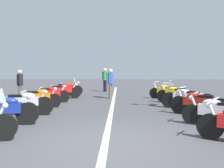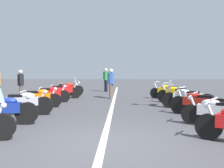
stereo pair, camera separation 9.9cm
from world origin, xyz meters
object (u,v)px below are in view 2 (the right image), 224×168
object	(u,v)px
motorcycle_left_row_3	(39,97)
bystander_4	(106,78)
motorcycle_left_row_6	(67,89)
motorcycle_right_row_5	(168,91)
motorcycle_left_row_4	(50,94)
motorcycle_right_row_2	(198,103)
motorcycle_left_row_5	(63,90)
motorcycle_left_row_1	(3,109)
motorcycle_right_row_1	(217,112)
motorcycle_right_row_4	(176,94)
bystander_0	(21,83)
bystander_3	(111,81)
motorcycle_right_row_3	(187,98)
motorcycle_left_row_2	(23,102)

from	to	relation	value
motorcycle_left_row_3	bystander_4	size ratio (longest dim) A/B	1.10
motorcycle_left_row_6	motorcycle_right_row_5	size ratio (longest dim) A/B	1.10
motorcycle_left_row_4	motorcycle_right_row_2	size ratio (longest dim) A/B	1.06
motorcycle_left_row_5	motorcycle_left_row_3	bearing A→B (deg)	-112.11
motorcycle_left_row_1	motorcycle_right_row_1	world-z (taller)	motorcycle_left_row_1
motorcycle_right_row_4	bystander_0	xyz separation A→B (m)	(0.80, 8.13, 0.51)
motorcycle_left_row_1	bystander_3	bearing A→B (deg)	56.99
motorcycle_right_row_5	bystander_0	bearing A→B (deg)	37.62
motorcycle_left_row_1	bystander_0	size ratio (longest dim) A/B	1.26
motorcycle_left_row_5	motorcycle_right_row_1	distance (m)	9.07
motorcycle_right_row_5	motorcycle_right_row_3	bearing A→B (deg)	123.73
motorcycle_left_row_4	motorcycle_right_row_1	distance (m)	8.00
motorcycle_right_row_4	bystander_3	size ratio (longest dim) A/B	1.04
motorcycle_right_row_5	motorcycle_left_row_2	bearing A→B (deg)	70.77
motorcycle_left_row_1	motorcycle_left_row_4	bearing A→B (deg)	80.81
motorcycle_left_row_5	motorcycle_right_row_2	xyz separation A→B (m)	(-5.06, -6.11, -0.00)
motorcycle_right_row_2	bystander_0	world-z (taller)	bystander_0
motorcycle_left_row_3	motorcycle_right_row_1	size ratio (longest dim) A/B	1.05
motorcycle_left_row_3	motorcycle_left_row_6	bearing A→B (deg)	79.82
motorcycle_left_row_2	motorcycle_right_row_3	bearing A→B (deg)	4.87
motorcycle_right_row_1	motorcycle_right_row_3	world-z (taller)	motorcycle_right_row_3
motorcycle_left_row_3	motorcycle_right_row_5	bearing A→B (deg)	18.55
motorcycle_left_row_1	motorcycle_right_row_1	bearing A→B (deg)	-9.97
motorcycle_left_row_6	motorcycle_right_row_3	bearing A→B (deg)	-57.94
motorcycle_left_row_1	motorcycle_left_row_6	bearing A→B (deg)	80.10
motorcycle_left_row_5	motorcycle_right_row_1	world-z (taller)	motorcycle_left_row_5
motorcycle_right_row_1	motorcycle_left_row_2	bearing A→B (deg)	13.91
motorcycle_right_row_5	bystander_4	size ratio (longest dim) A/B	1.07
motorcycle_left_row_6	motorcycle_right_row_5	bearing A→B (deg)	-34.17
motorcycle_left_row_4	motorcycle_right_row_5	size ratio (longest dim) A/B	1.02
motorcycle_right_row_2	motorcycle_left_row_6	bearing A→B (deg)	-12.44
motorcycle_right_row_3	bystander_3	size ratio (longest dim) A/B	1.21
motorcycle_right_row_2	motorcycle_right_row_5	distance (m)	4.97
motorcycle_left_row_3	motorcycle_left_row_6	world-z (taller)	motorcycle_left_row_6
motorcycle_left_row_1	motorcycle_right_row_4	xyz separation A→B (m)	(4.94, -6.22, -0.01)
motorcycle_right_row_2	motorcycle_right_row_5	world-z (taller)	motorcycle_right_row_2
motorcycle_left_row_3	motorcycle_left_row_6	size ratio (longest dim) A/B	0.93
motorcycle_left_row_2	motorcycle_left_row_4	size ratio (longest dim) A/B	1.11
motorcycle_left_row_1	motorcycle_left_row_2	size ratio (longest dim) A/B	0.96
motorcycle_right_row_3	motorcycle_left_row_4	bearing A→B (deg)	9.25
motorcycle_left_row_2	bystander_4	bearing A→B (deg)	66.42
motorcycle_left_row_4	motorcycle_left_row_5	xyz separation A→B (m)	(1.78, -0.21, 0.02)
motorcycle_right_row_1	motorcycle_right_row_3	size ratio (longest dim) A/B	0.90
motorcycle_right_row_4	motorcycle_right_row_1	bearing A→B (deg)	121.45
motorcycle_right_row_2	bystander_0	xyz separation A→B (m)	(4.09, 8.16, 0.50)
motorcycle_right_row_1	motorcycle_left_row_5	bearing A→B (deg)	-19.99
motorcycle_right_row_1	bystander_4	size ratio (longest dim) A/B	1.05
motorcycle_left_row_1	motorcycle_left_row_3	distance (m)	3.36
motorcycle_left_row_5	motorcycle_left_row_6	distance (m)	1.61
motorcycle_left_row_4	motorcycle_left_row_1	bearing A→B (deg)	-108.70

